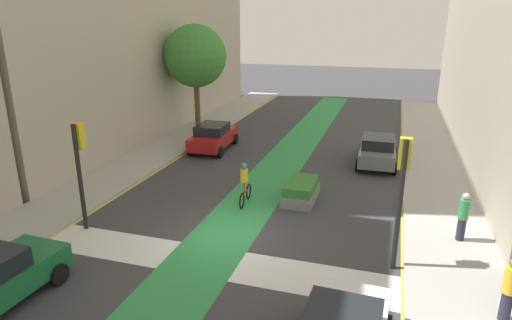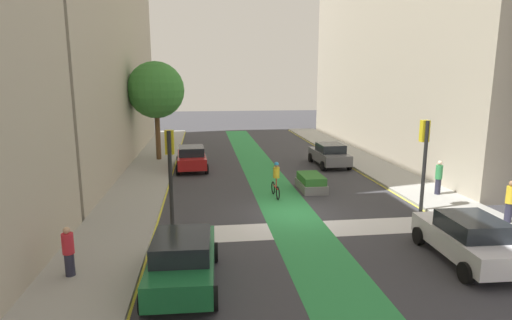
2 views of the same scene
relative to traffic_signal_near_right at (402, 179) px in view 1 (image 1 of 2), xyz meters
The scene contains 16 objects.
ground_plane 6.41m from the traffic_signal_near_right, behind, with size 120.00×120.00×0.00m, color #38383D.
bike_lane_paint 6.60m from the traffic_signal_near_right, behind, with size 2.40×60.00×0.01m, color #2D8C47.
crosswalk_band 6.56m from the traffic_signal_near_right, 165.37° to the right, with size 12.00×1.80×0.01m, color silver.
sidewalk_left 13.49m from the traffic_signal_near_right, behind, with size 3.00×60.00×0.15m, color #9E9E99.
curb_stripe_left 12.05m from the traffic_signal_near_right, behind, with size 0.16×60.00×0.01m, color yellow.
sidewalk_right 3.43m from the traffic_signal_near_right, 15.85° to the left, with size 3.00×60.00×0.15m, color #9E9E99.
curb_stripe_right 2.99m from the traffic_signal_near_right, 58.08° to the left, with size 0.16×60.00×0.01m, color yellow.
traffic_signal_near_right is the anchor object (origin of this frame).
traffic_signal_near_left 10.98m from the traffic_signal_near_right, behind, with size 0.35×0.52×3.98m.
car_grey_right_far 10.60m from the traffic_signal_near_right, 95.61° to the left, with size 2.09×4.23×1.57m.
car_red_left_far 14.86m from the traffic_signal_near_right, 135.24° to the left, with size 2.19×4.28×1.57m.
cyclist_in_lane 7.11m from the traffic_signal_near_right, 152.07° to the left, with size 0.32×1.73×1.86m.
pedestrian_sidewalk_right_a 3.91m from the traffic_signal_near_right, 37.47° to the right, with size 0.34×0.34×1.74m.
pedestrian_sidewalk_right_b 3.62m from the traffic_signal_near_right, 45.53° to the left, with size 0.34×0.34×1.74m.
street_tree_near 18.85m from the traffic_signal_near_right, 133.55° to the left, with size 4.01×4.01×7.02m.
median_planter 6.37m from the traffic_signal_near_right, 131.74° to the left, with size 1.28×2.35×0.85m.
Camera 1 is at (5.20, -13.47, 7.46)m, focal length 30.90 mm.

